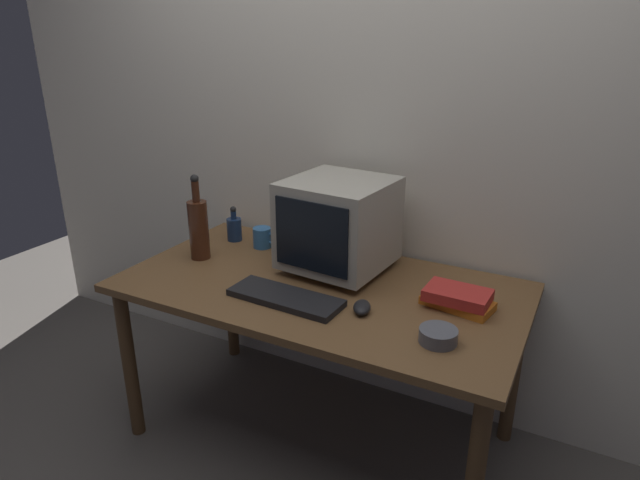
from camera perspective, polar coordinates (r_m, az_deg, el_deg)
ground_plane at (r=2.49m, az=0.00°, el=-19.46°), size 6.00×6.00×0.00m
back_wall at (r=2.35m, az=5.42°, el=11.93°), size 4.00×0.08×2.50m
desk at (r=2.14m, az=0.00°, el=-6.55°), size 1.52×0.81×0.71m
crt_monitor at (r=2.16m, az=1.88°, el=1.64°), size 0.41×0.42×0.37m
keyboard at (r=1.98m, az=-3.60°, el=-5.99°), size 0.43×0.17×0.02m
computer_mouse at (r=1.90m, az=4.38°, el=-6.98°), size 0.09×0.11×0.04m
bottle_tall at (r=2.34m, az=-12.49°, el=1.30°), size 0.08×0.08×0.36m
bottle_short at (r=2.54m, az=-8.88°, el=1.24°), size 0.07×0.07×0.16m
book_stack at (r=1.98m, az=14.08°, el=-5.90°), size 0.26×0.16×0.07m
mug at (r=2.45m, az=-5.96°, el=0.25°), size 0.12×0.08×0.09m
cd_spindle at (r=1.76m, az=12.16°, el=-9.68°), size 0.12×0.12×0.04m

